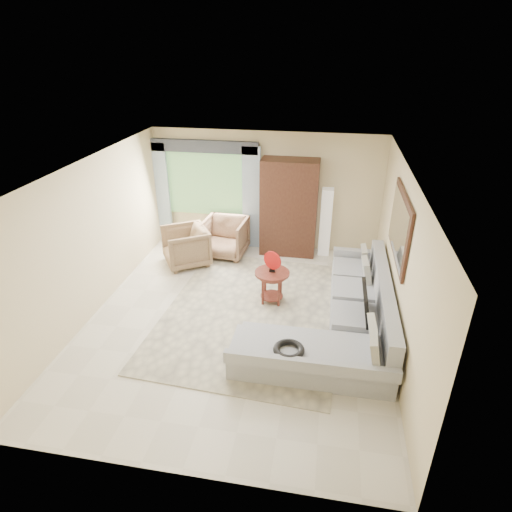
% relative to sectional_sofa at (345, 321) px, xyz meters
% --- Properties ---
extents(ground, '(6.00, 6.00, 0.00)m').
position_rel_sectional_sofa_xyz_m(ground, '(-1.78, 0.18, -0.28)').
color(ground, silver).
rests_on(ground, ground).
extents(area_rug, '(3.23, 4.17, 0.02)m').
position_rel_sectional_sofa_xyz_m(area_rug, '(-1.56, 0.41, -0.27)').
color(area_rug, beige).
rests_on(area_rug, ground).
extents(sectional_sofa, '(2.30, 3.46, 0.90)m').
position_rel_sectional_sofa_xyz_m(sectional_sofa, '(0.00, 0.00, 0.00)').
color(sectional_sofa, '#A6A9AF').
rests_on(sectional_sofa, ground).
extents(tv_screen, '(0.14, 0.74, 0.48)m').
position_rel_sectional_sofa_xyz_m(tv_screen, '(0.27, -0.08, 0.44)').
color(tv_screen, black).
rests_on(tv_screen, sectional_sofa).
extents(garden_hose, '(0.43, 0.43, 0.09)m').
position_rel_sectional_sofa_xyz_m(garden_hose, '(-0.78, -1.17, 0.26)').
color(garden_hose, black).
rests_on(garden_hose, sectional_sofa).
extents(coffee_table, '(0.62, 0.62, 0.62)m').
position_rel_sectional_sofa_xyz_m(coffee_table, '(-1.29, 0.80, 0.04)').
color(coffee_table, '#431812').
rests_on(coffee_table, ground).
extents(red_disc, '(0.32, 0.16, 0.34)m').
position_rel_sectional_sofa_xyz_m(red_disc, '(-1.29, 0.80, 0.57)').
color(red_disc, '#B31311').
rests_on(red_disc, coffee_table).
extents(armchair_left, '(1.22, 1.21, 0.81)m').
position_rel_sectional_sofa_xyz_m(armchair_left, '(-3.28, 1.96, 0.12)').
color(armchair_left, '#8B694C').
rests_on(armchair_left, ground).
extents(armchair_right, '(0.97, 0.99, 0.84)m').
position_rel_sectional_sofa_xyz_m(armchair_right, '(-2.58, 2.52, 0.14)').
color(armchair_right, '#9A7854').
rests_on(armchair_right, ground).
extents(potted_plant, '(0.52, 0.47, 0.48)m').
position_rel_sectional_sofa_xyz_m(potted_plant, '(-3.82, 2.91, -0.04)').
color(potted_plant, '#999999').
rests_on(potted_plant, ground).
extents(armoire, '(1.20, 0.55, 2.10)m').
position_rel_sectional_sofa_xyz_m(armoire, '(-1.23, 2.90, 0.77)').
color(armoire, '#331711').
rests_on(armoire, ground).
extents(floor_lamp, '(0.24, 0.24, 1.50)m').
position_rel_sectional_sofa_xyz_m(floor_lamp, '(-0.43, 2.96, 0.47)').
color(floor_lamp, silver).
rests_on(floor_lamp, ground).
extents(window, '(1.80, 0.04, 1.40)m').
position_rel_sectional_sofa_xyz_m(window, '(-3.13, 3.15, 1.12)').
color(window, '#669E59').
rests_on(window, wall_back).
extents(curtain_left, '(0.40, 0.08, 2.30)m').
position_rel_sectional_sofa_xyz_m(curtain_left, '(-4.18, 3.06, 0.87)').
color(curtain_left, '#9EB7CC').
rests_on(curtain_left, ground).
extents(curtain_right, '(0.40, 0.08, 2.30)m').
position_rel_sectional_sofa_xyz_m(curtain_right, '(-2.08, 3.06, 0.87)').
color(curtain_right, '#9EB7CC').
rests_on(curtain_right, ground).
extents(valance, '(2.40, 0.12, 0.26)m').
position_rel_sectional_sofa_xyz_m(valance, '(-3.13, 3.08, 1.97)').
color(valance, '#1E232D').
rests_on(valance, wall_back).
extents(wall_mirror, '(0.05, 1.70, 1.05)m').
position_rel_sectional_sofa_xyz_m(wall_mirror, '(0.68, 0.53, 1.47)').
color(wall_mirror, black).
rests_on(wall_mirror, wall_right).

